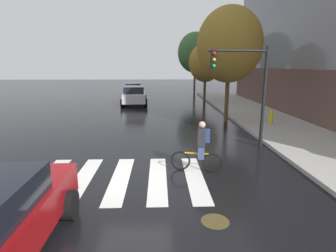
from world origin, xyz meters
TOP-DOWN VIEW (x-y plane):
  - ground_plane at (0.00, 0.00)m, footprint 120.00×120.00m
  - crosswalk_stripes at (-0.38, 0.00)m, footprint 5.19×3.48m
  - manhole_cover at (2.09, -2.39)m, footprint 0.64×0.64m
  - sedan_mid at (-1.39, 16.03)m, footprint 2.49×4.87m
  - sedan_far at (-2.00, 22.37)m, footprint 2.12×4.42m
  - cyclist at (2.18, 0.53)m, footprint 1.69×0.44m
  - traffic_light_near at (4.36, 3.19)m, footprint 2.47×0.28m
  - fire_hydrant at (7.27, 7.14)m, footprint 0.33×0.22m
  - street_tree_near at (4.98, 8.44)m, footprint 3.83×3.83m
  - street_tree_mid at (5.08, 17.17)m, footprint 3.05×3.05m
  - street_tree_far at (5.10, 24.64)m, footprint 4.07×4.07m

SIDE VIEW (x-z plane):
  - ground_plane at x=0.00m, z-range 0.00..0.00m
  - manhole_cover at x=2.09m, z-range 0.00..0.01m
  - crosswalk_stripes at x=-0.38m, z-range 0.00..0.01m
  - fire_hydrant at x=7.27m, z-range 0.14..0.92m
  - sedan_far at x=-2.00m, z-range 0.02..1.54m
  - cyclist at x=2.18m, z-range 0.00..1.69m
  - sedan_mid at x=-1.39m, z-range 0.03..1.66m
  - traffic_light_near at x=4.36m, z-range 0.76..4.96m
  - street_tree_mid at x=5.08m, z-range 0.95..6.38m
  - street_tree_near at x=4.98m, z-range 1.20..8.01m
  - street_tree_far at x=5.10m, z-range 1.27..8.52m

